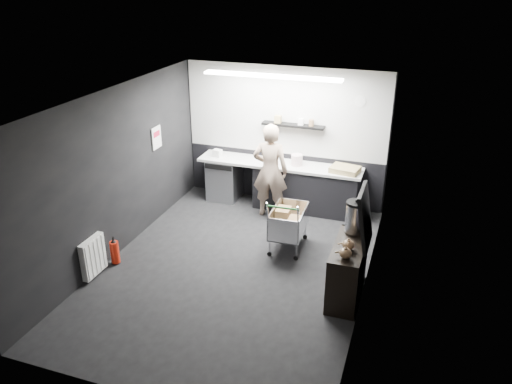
% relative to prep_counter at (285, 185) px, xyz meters
% --- Properties ---
extents(floor, '(5.50, 5.50, 0.00)m').
position_rel_prep_counter_xyz_m(floor, '(-0.14, -2.42, -0.46)').
color(floor, black).
rests_on(floor, ground).
extents(ceiling, '(5.50, 5.50, 0.00)m').
position_rel_prep_counter_xyz_m(ceiling, '(-0.14, -2.42, 2.24)').
color(ceiling, silver).
rests_on(ceiling, wall_back).
extents(wall_back, '(5.50, 0.00, 5.50)m').
position_rel_prep_counter_xyz_m(wall_back, '(-0.14, 0.33, 0.89)').
color(wall_back, black).
rests_on(wall_back, floor).
extents(wall_front, '(5.50, 0.00, 5.50)m').
position_rel_prep_counter_xyz_m(wall_front, '(-0.14, -5.17, 0.89)').
color(wall_front, black).
rests_on(wall_front, floor).
extents(wall_left, '(0.00, 5.50, 5.50)m').
position_rel_prep_counter_xyz_m(wall_left, '(-2.14, -2.42, 0.89)').
color(wall_left, black).
rests_on(wall_left, floor).
extents(wall_right, '(0.00, 5.50, 5.50)m').
position_rel_prep_counter_xyz_m(wall_right, '(1.86, -2.42, 0.89)').
color(wall_right, black).
rests_on(wall_right, floor).
extents(kitchen_wall_panel, '(3.95, 0.02, 1.70)m').
position_rel_prep_counter_xyz_m(kitchen_wall_panel, '(-0.14, 0.31, 1.39)').
color(kitchen_wall_panel, silver).
rests_on(kitchen_wall_panel, wall_back).
extents(dado_panel, '(3.95, 0.02, 1.00)m').
position_rel_prep_counter_xyz_m(dado_panel, '(-0.14, 0.31, 0.04)').
color(dado_panel, black).
rests_on(dado_panel, wall_back).
extents(floating_shelf, '(1.20, 0.22, 0.04)m').
position_rel_prep_counter_xyz_m(floating_shelf, '(0.06, 0.20, 1.16)').
color(floating_shelf, black).
rests_on(floating_shelf, wall_back).
extents(wall_clock, '(0.20, 0.03, 0.20)m').
position_rel_prep_counter_xyz_m(wall_clock, '(1.26, 0.30, 1.69)').
color(wall_clock, white).
rests_on(wall_clock, wall_back).
extents(poster, '(0.02, 0.30, 0.40)m').
position_rel_prep_counter_xyz_m(poster, '(-2.12, -1.12, 1.09)').
color(poster, white).
rests_on(poster, wall_left).
extents(poster_red_band, '(0.02, 0.22, 0.10)m').
position_rel_prep_counter_xyz_m(poster_red_band, '(-2.11, -1.12, 1.16)').
color(poster_red_band, red).
rests_on(poster_red_band, poster).
extents(radiator, '(0.10, 0.50, 0.60)m').
position_rel_prep_counter_xyz_m(radiator, '(-2.08, -3.32, -0.11)').
color(radiator, white).
rests_on(radiator, wall_left).
extents(ceiling_strip, '(2.40, 0.20, 0.04)m').
position_rel_prep_counter_xyz_m(ceiling_strip, '(-0.14, -0.57, 2.21)').
color(ceiling_strip, white).
rests_on(ceiling_strip, ceiling).
extents(prep_counter, '(3.20, 0.61, 0.90)m').
position_rel_prep_counter_xyz_m(prep_counter, '(0.00, 0.00, 0.00)').
color(prep_counter, black).
rests_on(prep_counter, floor).
extents(person, '(0.69, 0.49, 1.81)m').
position_rel_prep_counter_xyz_m(person, '(-0.18, -0.45, 0.45)').
color(person, beige).
rests_on(person, floor).
extents(shopping_cart, '(0.55, 0.89, 0.97)m').
position_rel_prep_counter_xyz_m(shopping_cart, '(0.48, -1.52, 0.00)').
color(shopping_cart, silver).
rests_on(shopping_cart, floor).
extents(sideboard, '(0.48, 1.12, 1.67)m').
position_rel_prep_counter_xyz_m(sideboard, '(1.65, -2.53, 0.08)').
color(sideboard, black).
rests_on(sideboard, floor).
extents(fire_extinguisher, '(0.14, 0.14, 0.46)m').
position_rel_prep_counter_xyz_m(fire_extinguisher, '(-1.99, -2.91, -0.24)').
color(fire_extinguisher, red).
rests_on(fire_extinguisher, floor).
extents(cardboard_box, '(0.57, 0.47, 0.10)m').
position_rel_prep_counter_xyz_m(cardboard_box, '(1.14, -0.05, 0.49)').
color(cardboard_box, '#A18B56').
rests_on(cardboard_box, prep_counter).
extents(pink_tub, '(0.21, 0.21, 0.21)m').
position_rel_prep_counter_xyz_m(pink_tub, '(0.21, 0.00, 0.55)').
color(pink_tub, silver).
rests_on(pink_tub, prep_counter).
extents(white_container, '(0.19, 0.16, 0.15)m').
position_rel_prep_counter_xyz_m(white_container, '(-1.40, -0.05, 0.52)').
color(white_container, white).
rests_on(white_container, prep_counter).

